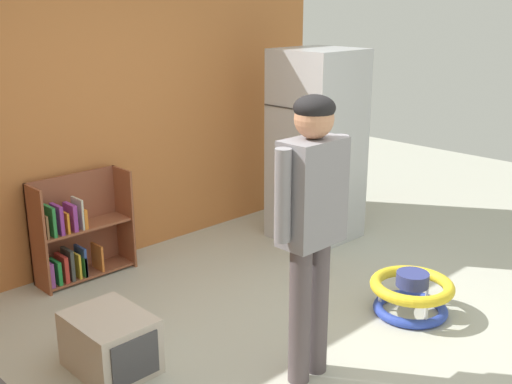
{
  "coord_description": "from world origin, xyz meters",
  "views": [
    {
      "loc": [
        -2.59,
        -2.28,
        2.19
      ],
      "look_at": [
        -0.04,
        0.32,
        1.08
      ],
      "focal_mm": 44.0,
      "sensor_mm": 36.0,
      "label": 1
    }
  ],
  "objects_px": {
    "bookshelf": "(76,235)",
    "pet_carrier": "(110,343)",
    "refrigerator": "(317,146)",
    "baby_walker": "(411,293)",
    "standing_person": "(312,213)"
  },
  "relations": [
    {
      "from": "standing_person",
      "to": "pet_carrier",
      "type": "relative_size",
      "value": 3.1
    },
    {
      "from": "bookshelf",
      "to": "pet_carrier",
      "type": "height_order",
      "value": "bookshelf"
    },
    {
      "from": "refrigerator",
      "to": "pet_carrier",
      "type": "height_order",
      "value": "refrigerator"
    },
    {
      "from": "bookshelf",
      "to": "baby_walker",
      "type": "relative_size",
      "value": 1.41
    },
    {
      "from": "baby_walker",
      "to": "pet_carrier",
      "type": "relative_size",
      "value": 1.09
    },
    {
      "from": "bookshelf",
      "to": "standing_person",
      "type": "height_order",
      "value": "standing_person"
    },
    {
      "from": "refrigerator",
      "to": "pet_carrier",
      "type": "xyz_separation_m",
      "value": [
        -2.65,
        -0.62,
        -0.71
      ]
    },
    {
      "from": "standing_person",
      "to": "pet_carrier",
      "type": "distance_m",
      "value": 1.49
    },
    {
      "from": "refrigerator",
      "to": "bookshelf",
      "type": "relative_size",
      "value": 2.09
    },
    {
      "from": "refrigerator",
      "to": "bookshelf",
      "type": "distance_m",
      "value": 2.3
    },
    {
      "from": "bookshelf",
      "to": "baby_walker",
      "type": "bearing_deg",
      "value": -58.17
    },
    {
      "from": "refrigerator",
      "to": "pet_carrier",
      "type": "relative_size",
      "value": 3.22
    },
    {
      "from": "bookshelf",
      "to": "baby_walker",
      "type": "distance_m",
      "value": 2.67
    },
    {
      "from": "pet_carrier",
      "to": "baby_walker",
      "type": "bearing_deg",
      "value": -24.84
    },
    {
      "from": "refrigerator",
      "to": "standing_person",
      "type": "distance_m",
      "value": 2.39
    }
  ]
}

